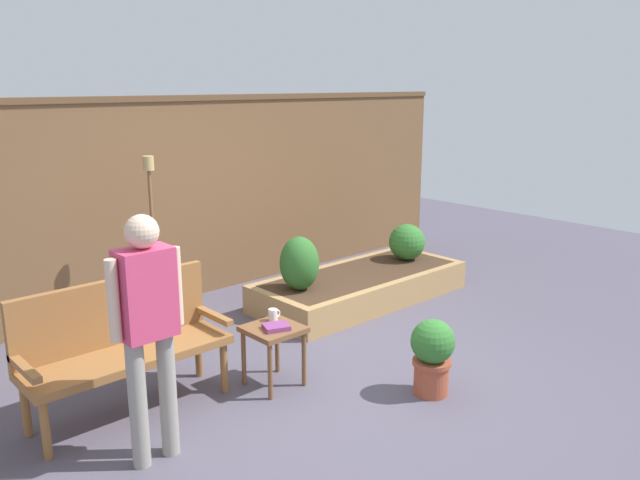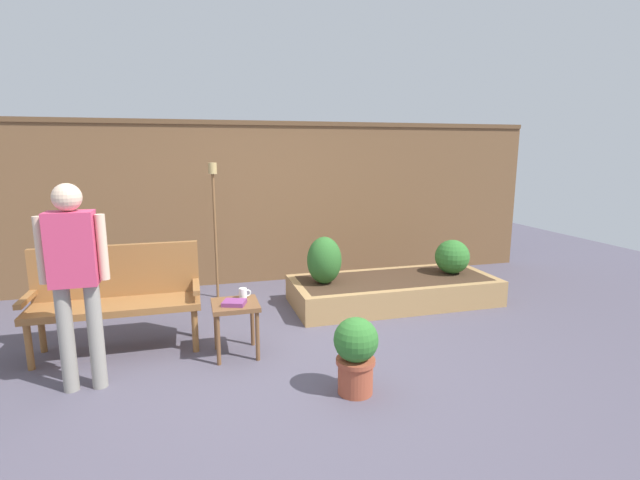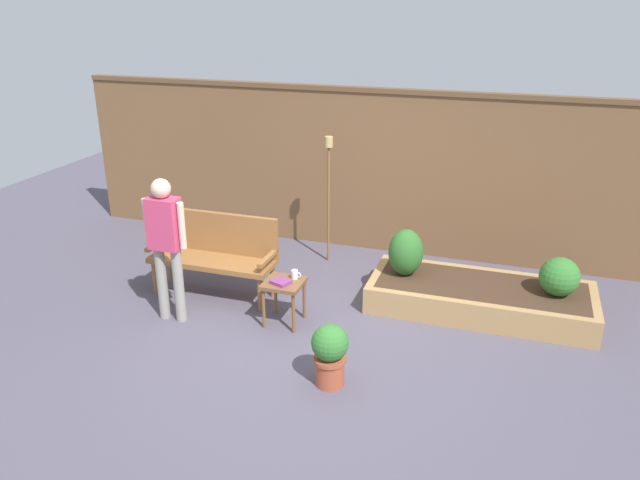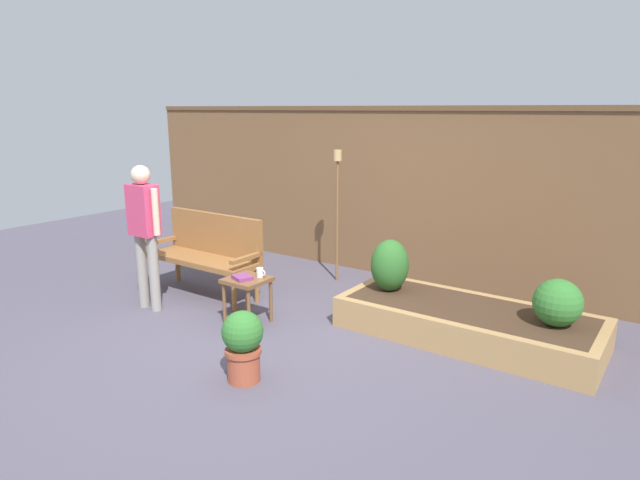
{
  "view_description": "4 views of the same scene",
  "coord_description": "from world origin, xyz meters",
  "px_view_note": "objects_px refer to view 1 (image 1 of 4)",
  "views": [
    {
      "loc": [
        -3.18,
        -3.32,
        2.29
      ],
      "look_at": [
        0.44,
        0.64,
        0.96
      ],
      "focal_mm": 35.78,
      "sensor_mm": 36.0,
      "label": 1
    },
    {
      "loc": [
        -0.71,
        -3.66,
        1.79
      ],
      "look_at": [
        0.61,
        1.05,
        0.84
      ],
      "focal_mm": 26.2,
      "sensor_mm": 36.0,
      "label": 2
    },
    {
      "loc": [
        1.79,
        -5.09,
        3.25
      ],
      "look_at": [
        -0.01,
        0.34,
        0.96
      ],
      "focal_mm": 34.64,
      "sensor_mm": 36.0,
      "label": 3
    },
    {
      "loc": [
        3.21,
        -3.54,
        2.13
      ],
      "look_at": [
        0.05,
        0.94,
        0.8
      ],
      "focal_mm": 30.58,
      "sensor_mm": 36.0,
      "label": 4
    }
  ],
  "objects_px": {
    "book_on_table": "(276,327)",
    "person_by_bench": "(148,318)",
    "shrub_near_bench": "(299,263)",
    "tiki_torch": "(151,211)",
    "shrub_far_corner": "(407,242)",
    "side_table": "(273,337)",
    "cup_on_table": "(273,315)",
    "garden_bench": "(122,337)",
    "potted_boxwood": "(432,353)"
  },
  "relations": [
    {
      "from": "garden_bench",
      "to": "book_on_table",
      "type": "height_order",
      "value": "garden_bench"
    },
    {
      "from": "garden_bench",
      "to": "cup_on_table",
      "type": "height_order",
      "value": "garden_bench"
    },
    {
      "from": "cup_on_table",
      "to": "potted_boxwood",
      "type": "bearing_deg",
      "value": -55.21
    },
    {
      "from": "side_table",
      "to": "person_by_bench",
      "type": "bearing_deg",
      "value": -165.73
    },
    {
      "from": "side_table",
      "to": "tiki_torch",
      "type": "xyz_separation_m",
      "value": [
        -0.06,
        1.72,
        0.73
      ]
    },
    {
      "from": "garden_bench",
      "to": "shrub_far_corner",
      "type": "distance_m",
      "value": 3.76
    },
    {
      "from": "potted_boxwood",
      "to": "shrub_near_bench",
      "type": "xyz_separation_m",
      "value": [
        0.3,
        1.87,
        0.24
      ]
    },
    {
      "from": "tiki_torch",
      "to": "person_by_bench",
      "type": "relative_size",
      "value": 1.05
    },
    {
      "from": "book_on_table",
      "to": "shrub_far_corner",
      "type": "distance_m",
      "value": 2.91
    },
    {
      "from": "shrub_far_corner",
      "to": "person_by_bench",
      "type": "bearing_deg",
      "value": -162.02
    },
    {
      "from": "cup_on_table",
      "to": "person_by_bench",
      "type": "relative_size",
      "value": 0.07
    },
    {
      "from": "garden_bench",
      "to": "person_by_bench",
      "type": "bearing_deg",
      "value": -102.18
    },
    {
      "from": "garden_bench",
      "to": "person_by_bench",
      "type": "relative_size",
      "value": 0.92
    },
    {
      "from": "shrub_far_corner",
      "to": "person_by_bench",
      "type": "xyz_separation_m",
      "value": [
        -3.88,
        -1.26,
        0.43
      ]
    },
    {
      "from": "shrub_near_bench",
      "to": "shrub_far_corner",
      "type": "height_order",
      "value": "shrub_near_bench"
    },
    {
      "from": "shrub_near_bench",
      "to": "potted_boxwood",
      "type": "bearing_deg",
      "value": -99.09
    },
    {
      "from": "garden_bench",
      "to": "shrub_near_bench",
      "type": "distance_m",
      "value": 2.16
    },
    {
      "from": "garden_bench",
      "to": "side_table",
      "type": "xyz_separation_m",
      "value": [
        1.01,
        -0.44,
        -0.15
      ]
    },
    {
      "from": "tiki_torch",
      "to": "book_on_table",
      "type": "bearing_deg",
      "value": -88.44
    },
    {
      "from": "shrub_near_bench",
      "to": "shrub_far_corner",
      "type": "distance_m",
      "value": 1.63
    },
    {
      "from": "shrub_far_corner",
      "to": "person_by_bench",
      "type": "distance_m",
      "value": 4.1
    },
    {
      "from": "cup_on_table",
      "to": "shrub_near_bench",
      "type": "xyz_separation_m",
      "value": [
        1.0,
        0.86,
        0.04
      ]
    },
    {
      "from": "book_on_table",
      "to": "potted_boxwood",
      "type": "relative_size",
      "value": 0.32
    },
    {
      "from": "cup_on_table",
      "to": "person_by_bench",
      "type": "distance_m",
      "value": 1.38
    },
    {
      "from": "side_table",
      "to": "shrub_near_bench",
      "type": "height_order",
      "value": "shrub_near_bench"
    },
    {
      "from": "tiki_torch",
      "to": "shrub_far_corner",
      "type": "bearing_deg",
      "value": -15.24
    },
    {
      "from": "side_table",
      "to": "book_on_table",
      "type": "xyz_separation_m",
      "value": [
        -0.01,
        -0.05,
        0.1
      ]
    },
    {
      "from": "garden_bench",
      "to": "side_table",
      "type": "height_order",
      "value": "garden_bench"
    },
    {
      "from": "shrub_far_corner",
      "to": "tiki_torch",
      "type": "distance_m",
      "value": 2.94
    },
    {
      "from": "side_table",
      "to": "cup_on_table",
      "type": "height_order",
      "value": "cup_on_table"
    },
    {
      "from": "book_on_table",
      "to": "potted_boxwood",
      "type": "height_order",
      "value": "potted_boxwood"
    },
    {
      "from": "cup_on_table",
      "to": "shrub_near_bench",
      "type": "height_order",
      "value": "shrub_near_bench"
    },
    {
      "from": "garden_bench",
      "to": "cup_on_table",
      "type": "xyz_separation_m",
      "value": [
        1.09,
        -0.34,
        -0.02
      ]
    },
    {
      "from": "potted_boxwood",
      "to": "tiki_torch",
      "type": "relative_size",
      "value": 0.36
    },
    {
      "from": "book_on_table",
      "to": "person_by_bench",
      "type": "xyz_separation_m",
      "value": [
        -1.16,
        -0.25,
        0.44
      ]
    },
    {
      "from": "garden_bench",
      "to": "potted_boxwood",
      "type": "height_order",
      "value": "garden_bench"
    },
    {
      "from": "shrub_far_corner",
      "to": "tiki_torch",
      "type": "bearing_deg",
      "value": 164.76
    },
    {
      "from": "garden_bench",
      "to": "shrub_near_bench",
      "type": "xyz_separation_m",
      "value": [
        2.1,
        0.52,
        0.02
      ]
    },
    {
      "from": "garden_bench",
      "to": "side_table",
      "type": "relative_size",
      "value": 3.0
    },
    {
      "from": "cup_on_table",
      "to": "shrub_near_bench",
      "type": "distance_m",
      "value": 1.32
    },
    {
      "from": "shrub_far_corner",
      "to": "side_table",
      "type": "bearing_deg",
      "value": -160.46
    },
    {
      "from": "cup_on_table",
      "to": "person_by_bench",
      "type": "height_order",
      "value": "person_by_bench"
    },
    {
      "from": "potted_boxwood",
      "to": "person_by_bench",
      "type": "relative_size",
      "value": 0.38
    },
    {
      "from": "side_table",
      "to": "garden_bench",
      "type": "bearing_deg",
      "value": 156.42
    },
    {
      "from": "side_table",
      "to": "book_on_table",
      "type": "height_order",
      "value": "book_on_table"
    },
    {
      "from": "book_on_table",
      "to": "person_by_bench",
      "type": "bearing_deg",
      "value": -147.49
    },
    {
      "from": "shrub_near_bench",
      "to": "tiki_torch",
      "type": "bearing_deg",
      "value": 146.64
    },
    {
      "from": "cup_on_table",
      "to": "tiki_torch",
      "type": "bearing_deg",
      "value": 95.14
    },
    {
      "from": "garden_bench",
      "to": "shrub_near_bench",
      "type": "bearing_deg",
      "value": 13.99
    },
    {
      "from": "side_table",
      "to": "cup_on_table",
      "type": "distance_m",
      "value": 0.19
    }
  ]
}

